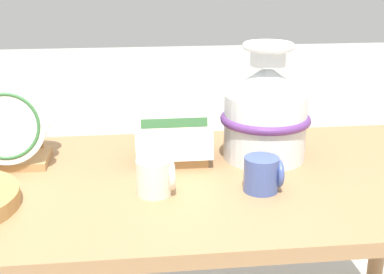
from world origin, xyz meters
name	(u,v)px	position (x,y,z in m)	size (l,w,h in m)	color
display_table	(192,207)	(0.00, 0.00, 0.67)	(1.52, 0.76, 0.75)	#9E754C
ceramic_vase	(266,110)	(0.22, 0.12, 0.89)	(0.25, 0.25, 0.33)	silver
dish_rack_round_plates	(12,134)	(-0.47, 0.15, 0.84)	(0.20, 0.18, 0.23)	tan
dish_rack_square_plates	(172,128)	(-0.04, 0.13, 0.85)	(0.21, 0.18, 0.23)	tan
mug_cobalt_glaze	(263,174)	(0.16, -0.10, 0.80)	(0.09, 0.08, 0.09)	#42569E
mug_cream_glaze	(156,177)	(-0.10, -0.09, 0.80)	(0.09, 0.08, 0.09)	silver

